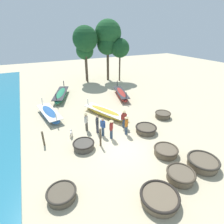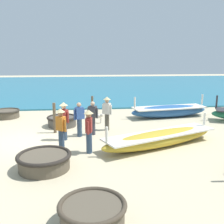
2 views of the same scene
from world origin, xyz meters
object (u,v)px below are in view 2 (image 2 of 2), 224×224
(long_boat_green_hull, at_px, (169,111))
(fisherman_standing_left, at_px, (89,129))
(mooring_post_mid_beach, at_px, (55,118))
(fisherman_standing_right, at_px, (79,119))
(coracle_upturned, at_px, (92,213))
(mooring_post_shoreline, at_px, (92,106))
(coracle_front_right, at_px, (7,113))
(long_boat_ochre_hull, at_px, (161,138))
(fisherman_crouching, at_px, (107,111))
(fisherman_with_hat, at_px, (93,117))
(dog, at_px, (98,116))
(fisherman_hauling, at_px, (64,119))
(coracle_far_right, at_px, (44,161))
(coracle_far_left, at_px, (62,121))
(fisherman_by_coracle, at_px, (61,127))

(long_boat_green_hull, distance_m, fisherman_standing_left, 7.42)
(mooring_post_mid_beach, bearing_deg, fisherman_standing_right, 59.58)
(coracle_upturned, relative_size, mooring_post_shoreline, 1.28)
(coracle_front_right, height_order, fisherman_standing_right, fisherman_standing_right)
(fisherman_standing_right, relative_size, mooring_post_shoreline, 1.33)
(long_boat_ochre_hull, height_order, fisherman_crouching, fisherman_crouching)
(fisherman_with_hat, xyz_separation_m, dog, (-2.12, 0.35, -0.46))
(fisherman_standing_right, height_order, dog, fisherman_standing_right)
(fisherman_crouching, height_order, mooring_post_shoreline, fisherman_crouching)
(fisherman_hauling, bearing_deg, long_boat_ochre_hull, 73.42)
(coracle_front_right, bearing_deg, fisherman_crouching, 60.54)
(fisherman_standing_left, bearing_deg, mooring_post_shoreline, 177.40)
(fisherman_standing_right, distance_m, fisherman_crouching, 1.62)
(coracle_far_right, height_order, dog, dog)
(coracle_far_right, height_order, long_boat_ochre_hull, long_boat_ochre_hull)
(fisherman_with_hat, distance_m, mooring_post_mid_beach, 1.86)
(coracle_far_right, bearing_deg, fisherman_standing_right, 162.80)
(coracle_front_right, height_order, coracle_far_right, coracle_far_right)
(long_boat_green_hull, xyz_separation_m, fisherman_with_hat, (3.18, -4.67, 0.47))
(fisherman_hauling, bearing_deg, coracle_front_right, -140.78)
(coracle_far_right, relative_size, mooring_post_shoreline, 1.50)
(fisherman_hauling, bearing_deg, coracle_far_left, -172.50)
(coracle_front_right, bearing_deg, mooring_post_mid_beach, 42.84)
(coracle_far_left, relative_size, fisherman_standing_left, 0.94)
(coracle_upturned, xyz_separation_m, mooring_post_mid_beach, (-7.17, -1.58, 0.44))
(coracle_front_right, relative_size, fisherman_crouching, 0.92)
(long_boat_green_hull, xyz_separation_m, fisherman_hauling, (3.85, -5.93, 0.59))
(coracle_far_right, bearing_deg, dog, 160.68)
(long_boat_ochre_hull, height_order, mooring_post_mid_beach, mooring_post_mid_beach)
(dog, bearing_deg, mooring_post_shoreline, -172.83)
(fisherman_standing_right, xyz_separation_m, dog, (-2.35, 0.97, -0.46))
(fisherman_with_hat, relative_size, mooring_post_mid_beach, 1.08)
(fisherman_standing_right, relative_size, fisherman_standing_left, 0.94)
(coracle_upturned, relative_size, fisherman_standing_left, 0.90)
(coracle_front_right, xyz_separation_m, long_boat_green_hull, (0.75, 9.68, 0.11))
(fisherman_by_coracle, height_order, fisherman_crouching, same)
(long_boat_green_hull, height_order, fisherman_hauling, fisherman_hauling)
(dog, height_order, mooring_post_shoreline, mooring_post_shoreline)
(coracle_far_left, xyz_separation_m, fisherman_hauling, (2.35, 0.31, 0.67))
(long_boat_green_hull, bearing_deg, coracle_upturned, -26.27)
(coracle_front_right, height_order, fisherman_by_coracle, fisherman_by_coracle)
(long_boat_green_hull, bearing_deg, fisherman_with_hat, -55.73)
(fisherman_standing_right, xyz_separation_m, fisherman_by_coracle, (1.78, -0.65, 0.12))
(dog, bearing_deg, coracle_front_right, -108.63)
(fisherman_crouching, bearing_deg, mooring_post_mid_beach, -84.68)
(mooring_post_mid_beach, bearing_deg, coracle_far_left, 169.27)
(fisherman_hauling, xyz_separation_m, mooring_post_mid_beach, (-1.13, -0.54, -0.23))
(long_boat_green_hull, relative_size, fisherman_with_hat, 3.14)
(fisherman_with_hat, bearing_deg, long_boat_green_hull, 124.27)
(long_boat_green_hull, xyz_separation_m, mooring_post_shoreline, (-1.03, -4.59, 0.22))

